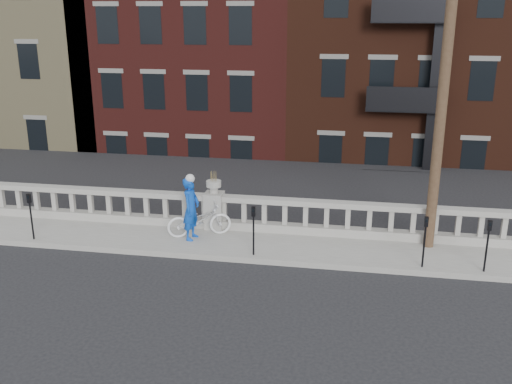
# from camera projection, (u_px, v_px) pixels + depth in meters

# --- Properties ---
(ground) EXTENTS (120.00, 120.00, 0.00)m
(ground) POSITION_uv_depth(u_px,v_px,m) (175.00, 292.00, 13.56)
(ground) COLOR black
(ground) RESTS_ON ground
(sidewalk) EXTENTS (32.00, 2.20, 0.15)m
(sidewalk) POSITION_uv_depth(u_px,v_px,m) (207.00, 242.00, 16.35)
(sidewalk) COLOR gray
(sidewalk) RESTS_ON ground
(balustrade) EXTENTS (28.00, 0.34, 1.03)m
(balustrade) POSITION_uv_depth(u_px,v_px,m) (214.00, 212.00, 17.07)
(balustrade) COLOR gray
(balustrade) RESTS_ON sidewalk
(planter_pedestal) EXTENTS (0.55, 0.55, 1.76)m
(planter_pedestal) POSITION_uv_depth(u_px,v_px,m) (214.00, 206.00, 17.02)
(planter_pedestal) COLOR gray
(planter_pedestal) RESTS_ON sidewalk
(lower_level) EXTENTS (80.00, 44.00, 20.80)m
(lower_level) POSITION_uv_depth(u_px,v_px,m) (300.00, 77.00, 34.32)
(lower_level) COLOR #605E59
(lower_level) RESTS_ON ground
(utility_pole) EXTENTS (1.60, 0.28, 10.00)m
(utility_pole) POSITION_uv_depth(u_px,v_px,m) (446.00, 59.00, 14.33)
(utility_pole) COLOR #422D1E
(utility_pole) RESTS_ON sidewalk
(parking_meter_a) EXTENTS (0.10, 0.09, 1.36)m
(parking_meter_a) POSITION_uv_depth(u_px,v_px,m) (30.00, 211.00, 16.09)
(parking_meter_a) COLOR black
(parking_meter_a) RESTS_ON sidewalk
(parking_meter_b) EXTENTS (0.10, 0.09, 1.36)m
(parking_meter_b) POSITION_uv_depth(u_px,v_px,m) (254.00, 225.00, 15.02)
(parking_meter_b) COLOR black
(parking_meter_b) RESTS_ON sidewalk
(parking_meter_c) EXTENTS (0.10, 0.09, 1.36)m
(parking_meter_c) POSITION_uv_depth(u_px,v_px,m) (425.00, 236.00, 14.29)
(parking_meter_c) COLOR black
(parking_meter_c) RESTS_ON sidewalk
(parking_meter_d) EXTENTS (0.10, 0.09, 1.36)m
(parking_meter_d) POSITION_uv_depth(u_px,v_px,m) (488.00, 240.00, 14.05)
(parking_meter_d) COLOR black
(parking_meter_d) RESTS_ON sidewalk
(bicycle) EXTENTS (1.96, 1.35, 0.97)m
(bicycle) POSITION_uv_depth(u_px,v_px,m) (199.00, 220.00, 16.46)
(bicycle) COLOR white
(bicycle) RESTS_ON sidewalk
(cyclist) EXTENTS (0.53, 0.72, 1.81)m
(cyclist) POSITION_uv_depth(u_px,v_px,m) (191.00, 209.00, 16.11)
(cyclist) COLOR #0C45BD
(cyclist) RESTS_ON sidewalk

